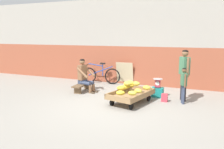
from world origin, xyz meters
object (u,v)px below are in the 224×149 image
Objects in this scene: banana_cart at (131,95)px; shopping_bag at (164,98)px; weighing_scale at (158,83)px; sign_board at (125,73)px; customer_adult at (184,69)px; low_bench at (83,85)px; plastic_crate at (157,92)px; customer_child at (184,82)px; vendor_seated at (85,75)px; bicycle_near_left at (100,75)px.

shopping_bag is at bearing 30.47° from banana_cart.
weighing_scale is 0.64m from shopping_bag.
customer_adult reaches higher than sign_board.
banana_cart is 2.15m from low_bench.
weighing_scale is at bearing 123.73° from shopping_bag.
plastic_crate reaches higher than shopping_bag.
sign_board is 0.85× the size of customer_child.
low_bench is 3.09× the size of plastic_crate.
weighing_scale is at bearing 5.74° from vendor_seated.
plastic_crate is 1.06m from customer_child.
low_bench is 3.48m from customer_adult.
sign_board is 3.10m from customer_child.
customer_adult is (1.37, 0.87, 0.71)m from banana_cart.
shopping_bag is (0.30, -0.45, -0.33)m from weighing_scale.
customer_adult is at bearing -20.51° from bicycle_near_left.
customer_child is 4.35× the size of shopping_bag.
sign_board is 0.58× the size of customer_adult.
customer_adult reaches higher than weighing_scale.
plastic_crate is at bearing -41.78° from sign_board.
vendor_seated is 2.85m from shopping_bag.
shopping_bag is at bearing -178.97° from customer_child.
sign_board is (0.89, 1.70, -0.13)m from vendor_seated.
customer_adult is 1.47× the size of customer_child.
banana_cart is 1.77m from customer_adult.
customer_adult reaches higher than bicycle_near_left.
low_bench is 0.73× the size of customer_adult.
banana_cart reaches higher than low_bench.
vendor_seated is at bearing -174.26° from weighing_scale.
bicycle_near_left is at bearing 154.68° from customer_child.
banana_cart is at bearing -66.63° from sign_board.
bicycle_near_left is (-0.06, 1.41, -0.21)m from vendor_seated.
customer_adult is (0.79, -0.10, 0.80)m from plastic_crate.
customer_child is (0.82, -0.45, 0.50)m from plastic_crate.
banana_cart reaches higher than shopping_bag.
sign_board is at bearing 16.93° from bicycle_near_left.
shopping_bag is (2.87, -1.61, -0.23)m from bicycle_near_left.
banana_cart is at bearing -120.65° from plastic_crate.
low_bench is at bearing 175.73° from shopping_bag.
sign_board reaches higher than weighing_scale.
weighing_scale is 0.20× the size of customer_adult.
bicycle_near_left is at bearing 88.96° from low_bench.
sign_board reaches higher than plastic_crate.
weighing_scale is at bearing -41.80° from sign_board.
low_bench is 1.41m from bicycle_near_left.
banana_cart is at bearing -19.95° from low_bench.
low_bench is 0.38m from vendor_seated.
low_bench is at bearing -177.65° from customer_adult.
vendor_seated is 3.33m from customer_adult.
bicycle_near_left is at bearing 159.49° from customer_adult.
vendor_seated is 1.09× the size of customer_child.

